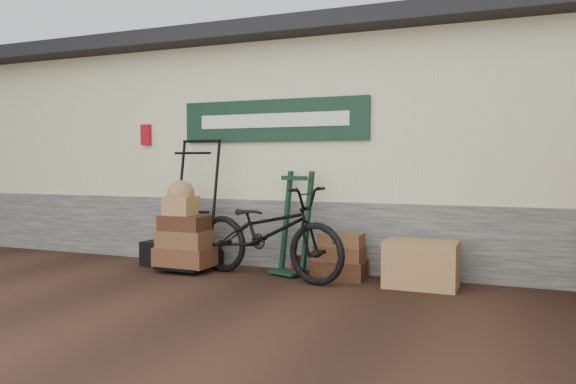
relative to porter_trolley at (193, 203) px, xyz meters
The scene contains 8 objects.
ground 1.60m from the porter_trolley, 22.25° to the right, with size 80.00×80.00×0.00m, color black.
station_building 2.65m from the porter_trolley, 61.08° to the left, with size 14.40×4.10×3.20m.
porter_trolley is the anchor object (origin of this frame).
green_barrow 1.38m from the porter_trolley, ahead, with size 0.46×0.39×1.29m, color black, non-canonical shape.
suitcase_stack 2.05m from the porter_trolley, ahead, with size 0.63×0.40×0.56m, color #3D1A13, non-canonical shape.
wicker_hamper 3.00m from the porter_trolley, ahead, with size 0.80×0.52×0.52m, color olive.
black_trunk 0.93m from the porter_trolley, behind, with size 0.33×0.29×0.33m, color black.
bicycle 1.17m from the porter_trolley, ahead, with size 2.14×0.75×1.24m, color black.
Camera 1 is at (2.70, -5.78, 1.40)m, focal length 35.00 mm.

